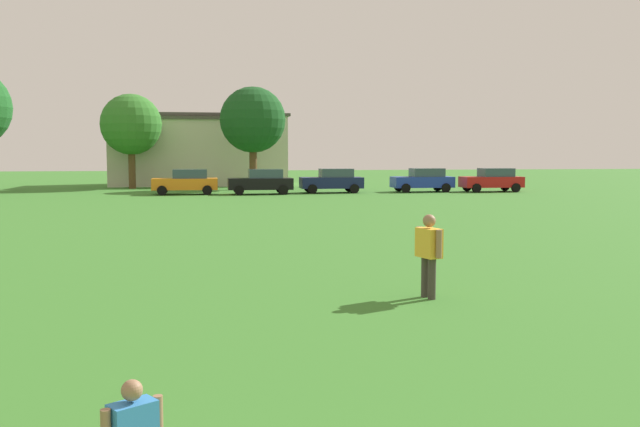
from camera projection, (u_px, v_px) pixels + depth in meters
name	position (u px, v px, depth m)	size (l,w,h in m)	color
ground_plane	(234.00, 214.00, 31.70)	(160.00, 160.00, 0.00)	#387528
adult_bystander	(429.00, 249.00, 13.23)	(0.43, 0.74, 1.60)	#3F3833
parked_car_orange_0	(186.00, 182.00, 46.64)	(4.30, 2.02, 1.68)	orange
parked_car_black_1	(262.00, 181.00, 46.90)	(4.30, 2.02, 1.68)	black
parked_car_navy_2	(332.00, 180.00, 48.59)	(4.30, 2.02, 1.68)	#141E4C
parked_car_blue_3	(423.00, 180.00, 49.71)	(4.30, 2.02, 1.68)	#1E38AD
parked_car_red_4	(492.00, 180.00, 49.91)	(4.30, 2.02, 1.68)	red
tree_center	(131.00, 125.00, 54.05)	(4.70, 4.70, 7.33)	brown
tree_far_right	(253.00, 120.00, 52.81)	(4.98, 4.98, 7.77)	brown
house_left	(182.00, 152.00, 60.45)	(12.15, 7.81, 5.75)	beige
house_right	(221.00, 150.00, 60.98)	(11.39, 6.63, 6.09)	beige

